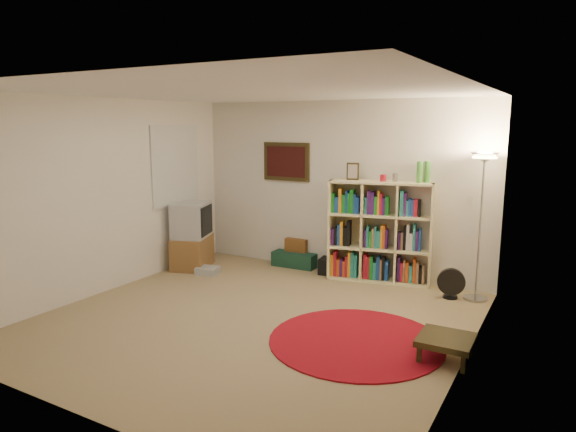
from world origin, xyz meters
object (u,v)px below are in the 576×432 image
at_px(floor_lamp, 483,178).
at_px(side_table, 446,341).
at_px(floor_fan, 451,283).
at_px(tv_stand, 192,236).
at_px(suitcase, 297,258).
at_px(bookshelf, 378,233).

height_order(floor_lamp, side_table, floor_lamp).
bearing_deg(floor_fan, tv_stand, 170.53).
xyz_separation_m(floor_lamp, side_table, (0.05, -1.88, -1.34)).
bearing_deg(floor_fan, suitcase, 153.72).
height_order(bookshelf, floor_fan, bookshelf).
bearing_deg(suitcase, bookshelf, -6.50).
bearing_deg(floor_lamp, side_table, -88.42).
relative_size(bookshelf, side_table, 3.39).
distance_m(tv_stand, suitcase, 1.65).
xyz_separation_m(floor_lamp, suitcase, (-2.70, 0.29, -1.41)).
relative_size(suitcase, side_table, 1.41).
bearing_deg(floor_lamp, tv_stand, -171.59).
height_order(bookshelf, side_table, bookshelf).
bearing_deg(side_table, suitcase, 141.70).
bearing_deg(bookshelf, suitcase, 163.01).
height_order(floor_lamp, suitcase, floor_lamp).
relative_size(tv_stand, suitcase, 1.43).
height_order(floor_lamp, tv_stand, floor_lamp).
height_order(suitcase, side_table, side_table).
bearing_deg(floor_fan, bookshelf, 148.14).
distance_m(tv_stand, side_table, 4.30).
relative_size(bookshelf, floor_fan, 4.31).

